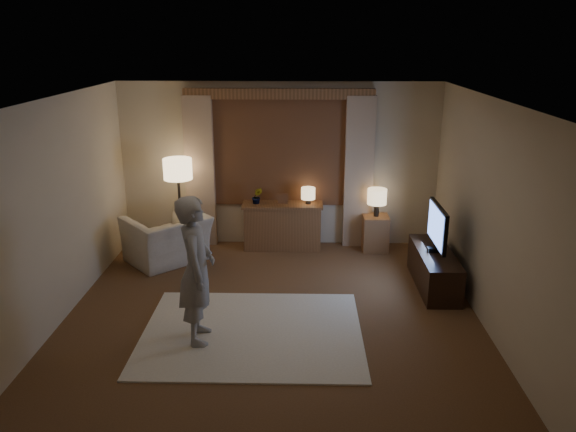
{
  "coord_description": "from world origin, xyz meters",
  "views": [
    {
      "loc": [
        0.34,
        -5.94,
        3.26
      ],
      "look_at": [
        0.19,
        0.6,
        1.15
      ],
      "focal_mm": 35.0,
      "sensor_mm": 36.0,
      "label": 1
    }
  ],
  "objects_px": {
    "sideboard": "(283,227)",
    "armchair": "(167,239)",
    "person": "(197,270)",
    "tv_stand": "(434,269)",
    "side_table": "(375,233)"
  },
  "relations": [
    {
      "from": "sideboard",
      "to": "armchair",
      "type": "relative_size",
      "value": 1.1
    },
    {
      "from": "sideboard",
      "to": "armchair",
      "type": "distance_m",
      "value": 1.81
    },
    {
      "from": "armchair",
      "to": "person",
      "type": "xyz_separation_m",
      "value": [
        0.87,
        -2.28,
        0.5
      ]
    },
    {
      "from": "sideboard",
      "to": "tv_stand",
      "type": "xyz_separation_m",
      "value": [
        2.09,
        -1.4,
        -0.1
      ]
    },
    {
      "from": "side_table",
      "to": "tv_stand",
      "type": "xyz_separation_m",
      "value": [
        0.63,
        -1.35,
        -0.03
      ]
    },
    {
      "from": "armchair",
      "to": "tv_stand",
      "type": "height_order",
      "value": "armchair"
    },
    {
      "from": "sideboard",
      "to": "person",
      "type": "height_order",
      "value": "person"
    },
    {
      "from": "side_table",
      "to": "person",
      "type": "bearing_deg",
      "value": -129.02
    },
    {
      "from": "sideboard",
      "to": "armchair",
      "type": "height_order",
      "value": "armchair"
    },
    {
      "from": "armchair",
      "to": "person",
      "type": "bearing_deg",
      "value": 68.52
    },
    {
      "from": "tv_stand",
      "to": "sideboard",
      "type": "bearing_deg",
      "value": 146.19
    },
    {
      "from": "side_table",
      "to": "tv_stand",
      "type": "bearing_deg",
      "value": -65.17
    },
    {
      "from": "sideboard",
      "to": "side_table",
      "type": "relative_size",
      "value": 2.14
    },
    {
      "from": "tv_stand",
      "to": "person",
      "type": "xyz_separation_m",
      "value": [
        -2.93,
        -1.49,
        0.6
      ]
    },
    {
      "from": "tv_stand",
      "to": "person",
      "type": "height_order",
      "value": "person"
    }
  ]
}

